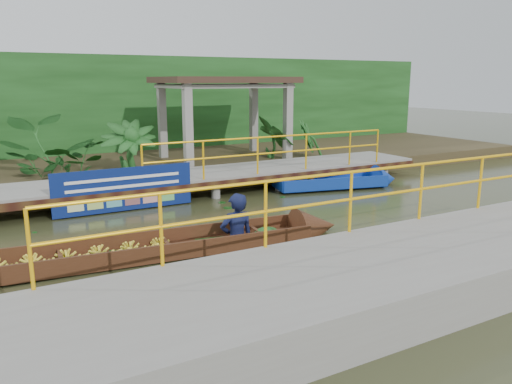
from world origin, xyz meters
TOP-DOWN VIEW (x-y plane):
  - ground at (0.00, 0.00)m, footprint 80.00×80.00m
  - land_strip at (0.00, 7.50)m, footprint 30.00×8.00m
  - far_dock at (0.02, 3.43)m, footprint 16.00×2.06m
  - near_dock at (1.00, -4.20)m, footprint 18.00×2.40m
  - pavilion at (3.00, 6.30)m, footprint 4.40×3.00m
  - foliage_backdrop at (0.00, 10.00)m, footprint 30.00×0.80m
  - vendor_boat at (-2.07, -0.83)m, footprint 9.01×1.67m
  - moored_blue_boat at (5.31, 2.01)m, footprint 3.89×1.76m
  - blue_banner at (-1.47, 2.48)m, footprint 3.33×0.04m
  - tropical_plants at (-0.84, 5.30)m, footprint 14.00×1.00m

SIDE VIEW (x-z plane):
  - ground at x=0.00m, z-range 0.00..0.00m
  - moored_blue_boat at x=5.31m, z-range -0.29..0.61m
  - land_strip at x=0.00m, z-range 0.00..0.45m
  - vendor_boat at x=-2.07m, z-range -0.82..1.42m
  - near_dock at x=1.00m, z-range -0.56..1.16m
  - far_dock at x=0.02m, z-range -0.35..1.30m
  - blue_banner at x=-1.47m, z-range 0.04..1.08m
  - tropical_plants at x=-0.84m, z-range 0.45..1.70m
  - foliage_backdrop at x=0.00m, z-range 0.00..4.00m
  - pavilion at x=3.00m, z-range 1.32..4.32m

